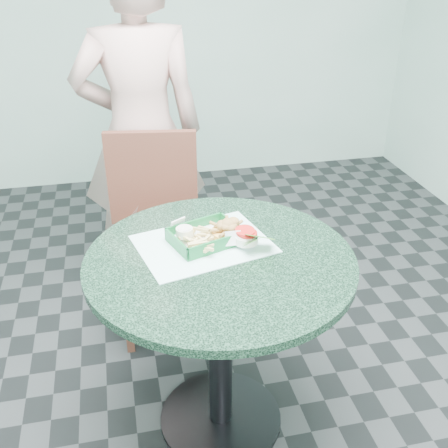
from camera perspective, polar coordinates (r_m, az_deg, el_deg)
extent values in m
cube|color=#303335|center=(2.25, -0.36, -20.42)|extent=(4.00, 5.00, 0.02)
cylinder|color=black|center=(2.24, -0.36, -20.25)|extent=(0.48, 0.48, 0.02)
cylinder|color=black|center=(1.97, -0.40, -13.19)|extent=(0.09, 0.09, 0.70)
cylinder|color=#22402C|center=(1.76, -0.44, -4.54)|extent=(0.90, 0.90, 0.03)
cube|color=#462C1F|center=(2.45, -6.98, -2.16)|extent=(0.42, 0.42, 0.04)
cube|color=#462C1F|center=(2.50, -7.79, 4.97)|extent=(0.42, 0.04, 0.46)
cube|color=#462C1F|center=(2.42, -10.49, -9.55)|extent=(0.04, 0.04, 0.43)
cube|color=#462C1F|center=(2.45, -1.93, -8.57)|extent=(0.04, 0.04, 0.43)
cube|color=#462C1F|center=(2.72, -10.91, -4.88)|extent=(0.04, 0.04, 0.43)
cube|color=#462C1F|center=(2.74, -3.33, -4.06)|extent=(0.04, 0.04, 0.43)
imported|color=tan|center=(2.58, -9.22, 12.08)|extent=(0.71, 0.47, 1.95)
cube|color=#BBEBE9|center=(1.82, -2.24, -2.72)|extent=(0.50, 0.42, 0.00)
cube|color=#0F632C|center=(1.82, -2.02, -2.36)|extent=(0.23, 0.17, 0.01)
cube|color=white|center=(1.82, -2.02, -2.20)|extent=(0.22, 0.16, 0.00)
cube|color=#0F632C|center=(1.88, -2.48, -0.50)|extent=(0.23, 0.01, 0.04)
cube|color=#0F632C|center=(1.74, -1.54, -3.02)|extent=(0.23, 0.01, 0.04)
cube|color=#0F632C|center=(1.83, 1.39, -1.33)|extent=(0.01, 0.17, 0.04)
cube|color=#0F632C|center=(1.80, -5.51, -2.09)|extent=(0.01, 0.17, 0.04)
cylinder|color=gold|center=(1.81, 0.49, -1.97)|extent=(0.12, 0.12, 0.02)
cylinder|color=white|center=(1.82, -4.26, -1.04)|extent=(0.06, 0.06, 0.03)
cylinder|color=silver|center=(1.81, -4.28, -0.59)|extent=(0.05, 0.05, 0.00)
cylinder|color=silver|center=(1.75, 1.94, -2.93)|extent=(0.08, 0.08, 0.03)
torus|color=white|center=(1.74, 1.94, -2.44)|extent=(0.07, 0.07, 0.01)
cylinder|color=red|center=(1.74, 1.95, -2.19)|extent=(0.07, 0.07, 0.01)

